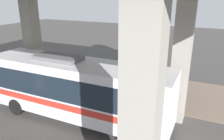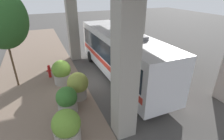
{
  "view_description": "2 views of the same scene",
  "coord_description": "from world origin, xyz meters",
  "views": [
    {
      "loc": [
        12.16,
        6.57,
        6.82
      ],
      "look_at": [
        -0.93,
        0.46,
        1.85
      ],
      "focal_mm": 35.0,
      "sensor_mm": 36.0,
      "label": 1
    },
    {
      "loc": [
        -2.49,
        -10.85,
        6.29
      ],
      "look_at": [
        1.78,
        -0.86,
        1.12
      ],
      "focal_mm": 28.0,
      "sensor_mm": 36.0,
      "label": 2
    }
  ],
  "objects": [
    {
      "name": "planter_extra",
      "position": [
        -1.66,
        -2.73,
        0.77
      ],
      "size": [
        1.14,
        1.14,
        1.55
      ],
      "color": "#9E998E",
      "rests_on": "ground"
    },
    {
      "name": "planter_front",
      "position": [
        -1.41,
        0.7,
        0.87
      ],
      "size": [
        1.31,
        1.31,
        1.74
      ],
      "color": "#9E998E",
      "rests_on": "ground"
    },
    {
      "name": "sidewalk_strip",
      "position": [
        -3.0,
        0.0,
        0.01
      ],
      "size": [
        6.0,
        40.0,
        0.02
      ],
      "color": "#7A6656",
      "rests_on": "ground"
    },
    {
      "name": "fire_hydrant",
      "position": [
        -2.18,
        1.99,
        0.52
      ],
      "size": [
        0.43,
        0.21,
        1.02
      ],
      "color": "#B21919",
      "rests_on": "ground"
    },
    {
      "name": "ground_plane",
      "position": [
        0.0,
        0.0,
        0.0
      ],
      "size": [
        80.0,
        80.0,
        0.0
      ],
      "primitive_type": "plane",
      "color": "#474442",
      "rests_on": "ground"
    },
    {
      "name": "bus",
      "position": [
        2.82,
        -0.02,
        1.97
      ],
      "size": [
        2.72,
        10.81,
        3.64
      ],
      "color": "silver",
      "rests_on": "ground"
    },
    {
      "name": "street_tree_near",
      "position": [
        -4.37,
        1.59,
        4.55
      ],
      "size": [
        3.04,
        3.04,
        6.38
      ],
      "color": "brown",
      "rests_on": "ground"
    },
    {
      "name": "planter_middle",
      "position": [
        -0.78,
        -1.62,
        0.9
      ],
      "size": [
        1.28,
        1.28,
        1.71
      ],
      "color": "#9E998E",
      "rests_on": "ground"
    },
    {
      "name": "planter_back",
      "position": [
        -2.03,
        -4.79,
        0.8
      ],
      "size": [
        1.25,
        1.25,
        1.64
      ],
      "color": "#9E998E",
      "rests_on": "ground"
    }
  ]
}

